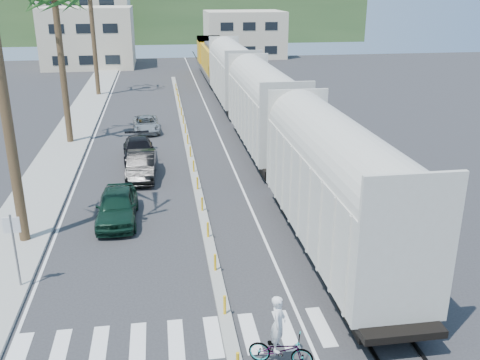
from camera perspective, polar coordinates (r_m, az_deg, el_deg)
The scene contains 15 objects.
ground at distance 19.66m, azimuth -2.00°, elevation -12.81°, with size 140.00×140.00×0.00m, color #28282B.
sidewalk at distance 43.27m, azimuth -17.34°, elevation 4.93°, with size 3.00×90.00×0.15m, color gray.
rails at distance 46.19m, azimuth 0.06°, elevation 6.70°, with size 1.56×100.00×0.06m.
median at distance 37.93m, azimuth -5.58°, elevation 3.73°, with size 0.45×60.00×0.85m.
crosswalk at distance 18.02m, azimuth -1.22°, elevation -16.21°, with size 14.00×2.20×0.01m, color silver.
lane_markings at distance 42.78m, azimuth -8.87°, elevation 5.34°, with size 9.42×90.00×0.01m.
freight_train at distance 41.27m, azimuth 1.01°, elevation 9.17°, with size 3.00×60.94×5.85m.
street_sign at distance 21.09m, azimuth -22.98°, elevation -6.01°, with size 0.60×0.08×3.00m.
buildings at distance 88.43m, azimuth -12.08°, elevation 15.49°, with size 38.00×27.00×10.00m.
hillside at distance 116.54m, azimuth -8.16°, elevation 17.51°, with size 80.00×20.00×12.00m, color #385628.
car_lead at distance 26.16m, azimuth -12.97°, elevation -2.69°, with size 1.89×4.63×1.57m, color black.
car_second at distance 31.84m, azimuth -10.48°, elevation 1.54°, with size 1.74×4.62×1.51m, color black.
car_third at distance 35.18m, azimuth -10.77°, elevation 3.19°, with size 2.23×4.89×1.39m, color black.
car_rear at distance 42.22m, azimuth -9.97°, elevation 5.89°, with size 2.22×4.32×1.17m, color #9C9FA0.
cyclist at distance 16.51m, azimuth 4.31°, elevation -17.01°, with size 2.03×2.41×2.33m.
Camera 1 is at (-1.83, -16.43, 10.65)m, focal length 40.00 mm.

